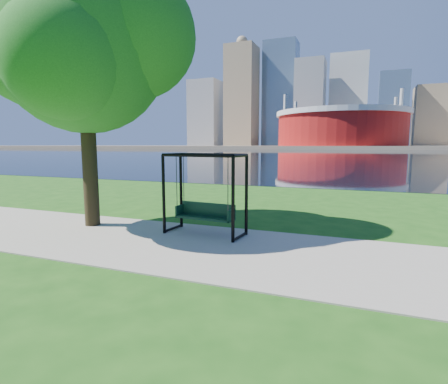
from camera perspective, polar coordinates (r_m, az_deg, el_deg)
The scene contains 8 objects.
ground at distance 8.73m, azimuth -1.15°, elevation -8.28°, with size 900.00×900.00×0.00m, color #1E5114.
path at distance 8.28m, azimuth -2.49°, elevation -9.06°, with size 120.00×4.00×0.03m, color #9E937F.
river at distance 109.82m, azimuth 19.79°, elevation 5.95°, with size 900.00×180.00×0.02m, color black.
far_bank at distance 313.77m, azimuth 20.94°, elevation 6.88°, with size 900.00×228.00×2.00m, color #937F60.
stadium at distance 243.40m, azimuth 18.52°, elevation 10.04°, with size 83.00×83.00×32.00m.
skyline at distance 328.94m, azimuth 20.50°, elevation 13.01°, with size 392.00×66.00×96.50m.
swing at distance 9.30m, azimuth -3.09°, elevation -0.64°, with size 2.20×1.10×2.18m.
park_tree at distance 11.39m, azimuth -21.93°, elevation 21.40°, with size 6.04×5.45×7.50m.
Camera 1 is at (3.22, -7.75, 2.39)m, focal length 28.00 mm.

